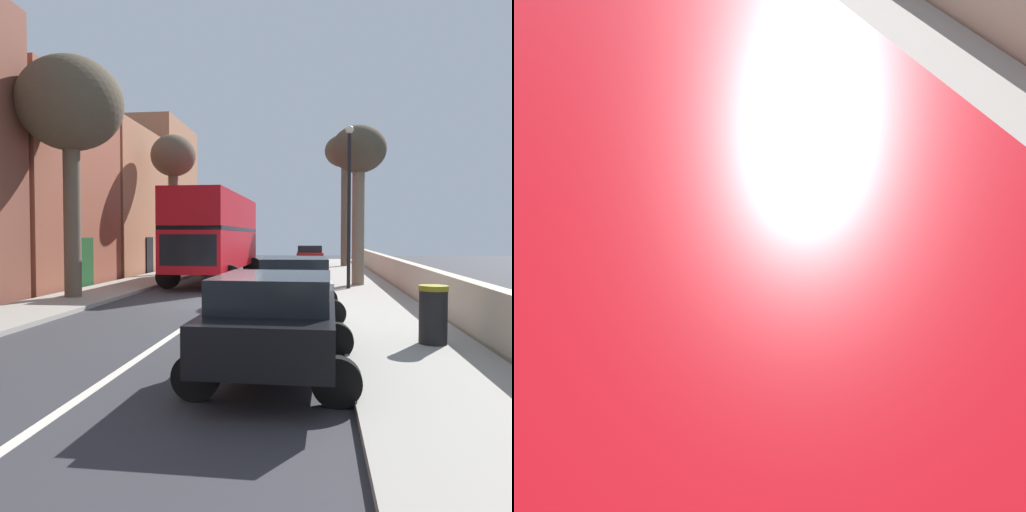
# 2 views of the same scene
# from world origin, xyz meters

# --- Properties ---
(double_decker_bus) EXTENTS (3.59, 10.36, 4.06)m
(double_decker_bus) POSITION_xyz_m (-1.70, 7.52, 2.35)
(double_decker_bus) COLOR #B70D16
(double_decker_bus) RESTS_ON ground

